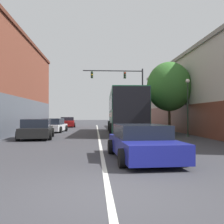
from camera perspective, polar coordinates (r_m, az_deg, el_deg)
name	(u,v)px	position (r m, az deg, el deg)	size (l,w,h in m)	color
ground_plane	(109,193)	(5.63, -0.75, -17.14)	(160.00, 160.00, 0.00)	#38383D
lane_center_line	(99,135)	(20.63, -2.93, -5.09)	(0.14, 42.36, 0.01)	silver
building_right_storefront	(220,93)	(26.62, 22.47, 3.79)	(8.27, 29.03, 7.04)	#B7B2A3
bus	(125,110)	(23.01, 2.83, 0.34)	(3.22, 11.75, 3.57)	#145133
hatchback_foreground	(142,142)	(9.65, 6.56, -6.60)	(2.38, 4.71, 1.24)	navy
parked_car_left_near	(67,122)	(35.50, -9.68, -2.21)	(2.34, 4.52, 1.33)	red
parked_car_left_mid	(54,126)	(25.08, -12.57, -2.91)	(2.29, 4.20, 1.28)	silver
parked_car_left_far	(37,129)	(18.47, -16.09, -3.62)	(2.50, 4.63, 1.33)	black
traffic_signal_gantry	(126,86)	(32.17, 3.09, 5.77)	(7.39, 0.36, 7.29)	black
street_lamp	(188,103)	(20.24, 16.16, 1.90)	(0.32, 0.32, 4.29)	#233323
street_tree_near	(169,87)	(22.82, 12.35, 5.43)	(3.79, 3.42, 6.11)	#3D2D1E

